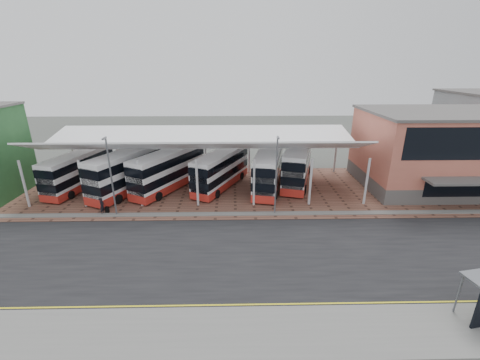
{
  "coord_description": "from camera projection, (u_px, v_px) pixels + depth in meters",
  "views": [
    {
      "loc": [
        -2.14,
        -23.12,
        14.55
      ],
      "look_at": [
        -1.5,
        7.98,
        3.1
      ],
      "focal_mm": 24.0,
      "sensor_mm": 36.0,
      "label": 1
    }
  ],
  "objects": [
    {
      "name": "bus_3",
      "position": [
        221.0,
        170.0,
        39.02
      ],
      "size": [
        6.79,
        10.66,
        4.39
      ],
      "rotation": [
        0.0,
        0.0,
        -0.45
      ],
      "color": "white",
      "rests_on": "forecourt"
    },
    {
      "name": "canopy",
      "position": [
        201.0,
        141.0,
        37.72
      ],
      "size": [
        37.0,
        11.63,
        7.07
      ],
      "color": "silver",
      "rests_on": "ground"
    },
    {
      "name": "terminal",
      "position": [
        442.0,
        149.0,
        38.66
      ],
      "size": [
        18.4,
        14.4,
        9.25
      ],
      "color": "#55514F",
      "rests_on": "ground"
    },
    {
      "name": "yellow_line_far",
      "position": [
        268.0,
        304.0,
        20.47
      ],
      "size": [
        120.0,
        0.12,
        0.01
      ],
      "primitive_type": "cube",
      "color": "yellow",
      "rests_on": "road"
    },
    {
      "name": "lamp_east",
      "position": [
        276.0,
        174.0,
        31.18
      ],
      "size": [
        0.16,
        0.9,
        8.07
      ],
      "color": "slate",
      "rests_on": "ground"
    },
    {
      "name": "pedestrian",
      "position": [
        102.0,
        206.0,
        32.32
      ],
      "size": [
        0.45,
        0.66,
        1.77
      ],
      "primitive_type": "imported",
      "rotation": [
        0.0,
        0.0,
        1.54
      ],
      "color": "black",
      "rests_on": "forecourt"
    },
    {
      "name": "sidewalk",
      "position": [
        272.0,
        332.0,
        18.3
      ],
      "size": [
        120.0,
        4.0,
        0.14
      ],
      "primitive_type": "cube",
      "color": "slate",
      "rests_on": "ground"
    },
    {
      "name": "bus_5",
      "position": [
        298.0,
        164.0,
        40.55
      ],
      "size": [
        5.77,
        11.82,
        4.75
      ],
      "rotation": [
        0.0,
        0.0,
        -0.28
      ],
      "color": "white",
      "rests_on": "forecourt"
    },
    {
      "name": "bus_0",
      "position": [
        79.0,
        171.0,
        38.74
      ],
      "size": [
        4.91,
        10.83,
        4.35
      ],
      "rotation": [
        0.0,
        0.0,
        -0.24
      ],
      "color": "white",
      "rests_on": "forecourt"
    },
    {
      "name": "forecourt",
      "position": [
        268.0,
        189.0,
        38.99
      ],
      "size": [
        72.0,
        16.0,
        0.06
      ],
      "primitive_type": "cube",
      "color": "brown",
      "rests_on": "ground"
    },
    {
      "name": "north_kerb",
      "position": [
        255.0,
        214.0,
        32.56
      ],
      "size": [
        120.0,
        0.8,
        0.14
      ],
      "primitive_type": "cube",
      "color": "slate",
      "rests_on": "ground"
    },
    {
      "name": "bus_1",
      "position": [
        131.0,
        171.0,
        37.85
      ],
      "size": [
        7.49,
        11.85,
        4.87
      ],
      "rotation": [
        0.0,
        0.0,
        -0.44
      ],
      "color": "white",
      "rests_on": "forecourt"
    },
    {
      "name": "suitcase",
      "position": [
        107.0,
        210.0,
        32.8
      ],
      "size": [
        0.36,
        0.26,
        0.62
      ],
      "primitive_type": "cube",
      "color": "black",
      "rests_on": "forecourt"
    },
    {
      "name": "road",
      "position": [
        261.0,
        254.0,
        25.82
      ],
      "size": [
        120.0,
        14.0,
        0.02
      ],
      "primitive_type": "cube",
      "color": "black",
      "rests_on": "ground"
    },
    {
      "name": "lamp_west",
      "position": [
        111.0,
        175.0,
        30.87
      ],
      "size": [
        0.16,
        0.9,
        8.07
      ],
      "color": "slate",
      "rests_on": "ground"
    },
    {
      "name": "ground",
      "position": [
        260.0,
        248.0,
        26.76
      ],
      "size": [
        140.0,
        140.0,
        0.0
      ],
      "primitive_type": "plane",
      "color": "#474A45"
    },
    {
      "name": "yellow_line_near",
      "position": [
        269.0,
        308.0,
        20.19
      ],
      "size": [
        120.0,
        0.12,
        0.01
      ],
      "primitive_type": "cube",
      "color": "yellow",
      "rests_on": "road"
    },
    {
      "name": "bus_4",
      "position": [
        269.0,
        169.0,
        38.88
      ],
      "size": [
        4.88,
        11.59,
        4.66
      ],
      "rotation": [
        0.0,
        0.0,
        -0.21
      ],
      "color": "white",
      "rests_on": "forecourt"
    },
    {
      "name": "bus_2",
      "position": [
        169.0,
        170.0,
        38.47
      ],
      "size": [
        7.67,
        11.18,
        4.66
      ],
      "rotation": [
        0.0,
        0.0,
        -0.5
      ],
      "color": "white",
      "rests_on": "forecourt"
    }
  ]
}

